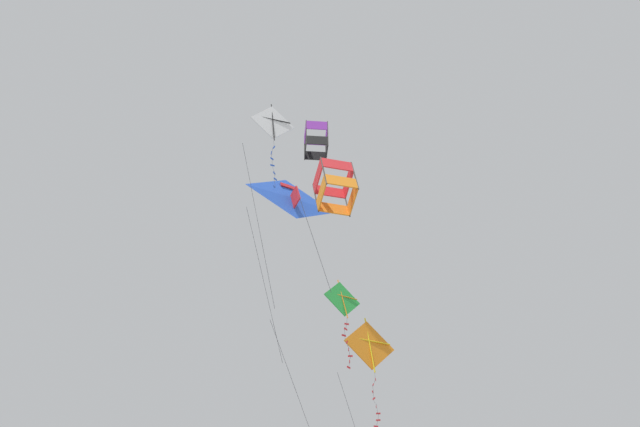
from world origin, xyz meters
The scene contains 6 objects.
kite_delta_far_centre centered at (-0.83, -1.81, 21.92)m, with size 3.33×2.17×7.40m.
kite_diamond_mid_left centered at (-1.77, 0.11, 16.66)m, with size 3.97×2.19×9.00m.
kite_box_highest centered at (2.65, 4.95, 17.34)m, with size 2.02×1.92×4.24m.
kite_box_near_left centered at (-3.28, -3.24, 26.91)m, with size 1.55×1.61×1.72m.
kite_diamond_upper_right centered at (0.83, -1.03, 24.41)m, with size 1.81×1.04×8.99m.
kite_diamond_near_right centered at (-5.25, -2.20, 16.81)m, with size 2.32×1.28×6.74m.
Camera 1 is at (18.51, 23.35, 0.50)m, focal length 52.96 mm.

